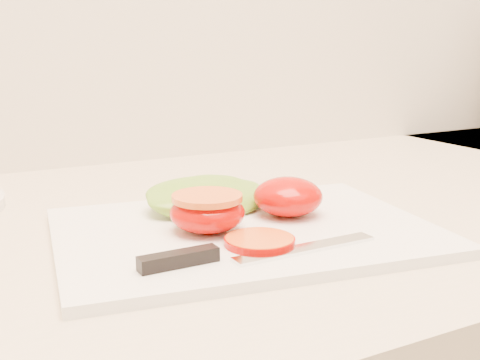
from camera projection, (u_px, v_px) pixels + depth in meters
name	position (u px, v px, depth m)	size (l,w,h in m)	color
cutting_board	(245.00, 232.00, 0.59)	(0.36, 0.26, 0.01)	white
tomato_half_dome	(288.00, 196.00, 0.62)	(0.07, 0.07, 0.04)	#C20200
tomato_half_cut	(207.00, 211.00, 0.57)	(0.07, 0.07, 0.04)	#C20200
tomato_slice_0	(260.00, 241.00, 0.54)	(0.06, 0.06, 0.01)	orange
lettuce_leaf_0	(208.00, 196.00, 0.65)	(0.14, 0.10, 0.03)	#73BA31
knife	(231.00, 255.00, 0.50)	(0.22, 0.03, 0.01)	silver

